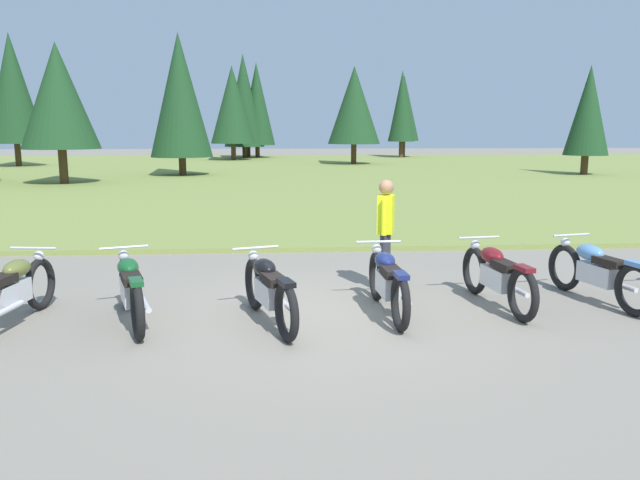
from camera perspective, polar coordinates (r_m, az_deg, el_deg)
The scene contains 10 objects.
ground_plane at distance 8.18m, azimuth 0.28°, elevation -6.96°, with size 140.00×140.00×0.00m, color gray.
grass_moorland at distance 34.13m, azimuth -2.89°, elevation 6.16°, with size 80.00×44.00×0.10m, color olive.
forest_treeline at distance 41.90m, azimuth -10.27°, elevation 12.44°, with size 38.70×28.81×8.21m.
motorcycle_olive at distance 8.59m, azimuth -26.40°, elevation -4.17°, with size 0.62×2.09×0.88m.
motorcycle_british_green at distance 8.15m, azimuth -16.94°, elevation -4.28°, with size 0.88×2.02×0.88m.
motorcycle_black at distance 7.78m, azimuth -4.71°, elevation -4.53°, with size 0.84×2.04×0.88m.
motorcycle_navy at distance 8.21m, azimuth 6.20°, elevation -3.78°, with size 0.62×2.10×0.88m.
motorcycle_maroon at distance 8.84m, azimuth 15.86°, elevation -3.11°, with size 0.63×2.10×0.88m.
motorcycle_sky_blue at distance 9.55m, azimuth 24.01°, elevation -2.65°, with size 0.73×2.07×0.88m.
rider_in_hivis_vest at distance 9.31m, azimuth 6.02°, elevation 1.08°, with size 0.31×0.53×1.67m.
Camera 1 is at (-0.56, -7.80, 2.40)m, focal length 34.99 mm.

